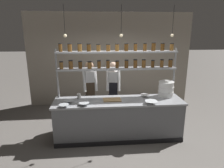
# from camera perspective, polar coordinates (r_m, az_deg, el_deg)

# --- Properties ---
(ground_plane) EXTENTS (40.00, 40.00, 0.00)m
(ground_plane) POSITION_cam_1_polar(r_m,az_deg,el_deg) (4.95, 1.81, -14.75)
(ground_plane) COLOR slate
(back_wall) EXTENTS (5.34, 0.12, 3.02)m
(back_wall) POSITION_cam_1_polar(r_m,az_deg,el_deg) (6.67, -0.51, 6.95)
(back_wall) COLOR #9E9384
(back_wall) RESTS_ON ground_plane
(prep_counter) EXTENTS (2.94, 0.76, 0.92)m
(prep_counter) POSITION_cam_1_polar(r_m,az_deg,el_deg) (4.73, 1.86, -9.93)
(prep_counter) COLOR slate
(prep_counter) RESTS_ON ground_plane
(spice_shelf_unit) EXTENTS (2.83, 0.28, 2.19)m
(spice_shelf_unit) POSITION_cam_1_polar(r_m,az_deg,el_deg) (4.66, 1.55, 6.53)
(spice_shelf_unit) COLOR #999BA0
(spice_shelf_unit) RESTS_ON ground_plane
(chef_left) EXTENTS (0.39, 0.32, 1.70)m
(chef_left) POSITION_cam_1_polar(r_m,az_deg,el_deg) (5.21, -6.29, -1.43)
(chef_left) COLOR black
(chef_left) RESTS_ON ground_plane
(chef_center) EXTENTS (0.38, 0.31, 1.68)m
(chef_center) POSITION_cam_1_polar(r_m,az_deg,el_deg) (5.26, 0.37, -1.38)
(chef_center) COLOR black
(chef_center) RESTS_ON ground_plane
(container_stack) EXTENTS (0.37, 0.37, 0.36)m
(container_stack) POSITION_cam_1_polar(r_m,az_deg,el_deg) (4.95, 15.17, -1.36)
(container_stack) COLOR white
(container_stack) RESTS_ON prep_counter
(cutting_board) EXTENTS (0.40, 0.26, 0.02)m
(cutting_board) POSITION_cam_1_polar(r_m,az_deg,el_deg) (4.56, 0.03, -4.51)
(cutting_board) COLOR #A88456
(cutting_board) RESTS_ON prep_counter
(prep_bowl_near_left) EXTENTS (0.21, 0.21, 0.06)m
(prep_bowl_near_left) POSITION_cam_1_polar(r_m,az_deg,el_deg) (4.84, 9.33, -3.32)
(prep_bowl_near_left) COLOR white
(prep_bowl_near_left) RESTS_ON prep_counter
(prep_bowl_center_front) EXTENTS (0.22, 0.22, 0.06)m
(prep_bowl_center_front) POSITION_cam_1_polar(r_m,az_deg,el_deg) (4.29, -7.97, -5.72)
(prep_bowl_center_front) COLOR #B2B7BC
(prep_bowl_center_front) RESTS_ON prep_counter
(prep_bowl_center_back) EXTENTS (0.22, 0.22, 0.06)m
(prep_bowl_center_back) POSITION_cam_1_polar(r_m,az_deg,el_deg) (4.49, -12.24, -4.94)
(prep_bowl_center_back) COLOR #B2B7BC
(prep_bowl_center_back) RESTS_ON prep_counter
(prep_bowl_near_right) EXTENTS (0.21, 0.21, 0.06)m
(prep_bowl_near_right) POSITION_cam_1_polar(r_m,az_deg,el_deg) (4.27, -13.58, -6.11)
(prep_bowl_near_right) COLOR #B2B7BC
(prep_bowl_near_right) RESTS_ON prep_counter
(prep_bowl_far_left) EXTENTS (0.27, 0.27, 0.07)m
(prep_bowl_far_left) POSITION_cam_1_polar(r_m,az_deg,el_deg) (4.40, 11.14, -5.21)
(prep_bowl_far_left) COLOR silver
(prep_bowl_far_left) RESTS_ON prep_counter
(serving_cup_front) EXTENTS (0.09, 0.09, 0.11)m
(serving_cup_front) POSITION_cam_1_polar(r_m,az_deg,el_deg) (4.74, -9.39, -3.42)
(serving_cup_front) COLOR silver
(serving_cup_front) RESTS_ON prep_counter
(pendant_light_row) EXTENTS (2.32, 0.07, 0.65)m
(pendant_light_row) POSITION_cam_1_polar(r_m,az_deg,el_deg) (4.29, 2.38, 14.07)
(pendant_light_row) COLOR black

